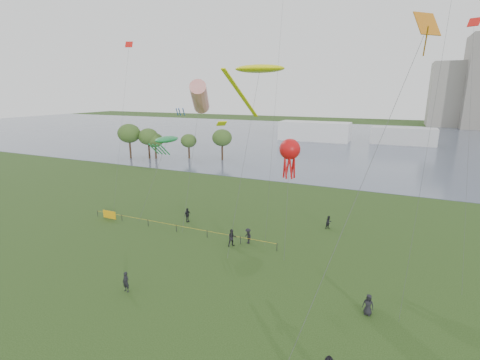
% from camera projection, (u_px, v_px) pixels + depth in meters
% --- Properties ---
extents(ground_plane, '(400.00, 400.00, 0.00)m').
position_uv_depth(ground_plane, '(180.00, 328.00, 23.51)').
color(ground_plane, '#1C3410').
extents(lake, '(400.00, 120.00, 0.08)m').
position_uv_depth(lake, '(354.00, 141.00, 111.84)').
color(lake, slate).
rests_on(lake, ground_plane).
extents(building_low, '(16.00, 18.00, 28.00)m').
position_uv_depth(building_low, '(449.00, 95.00, 155.73)').
color(building_low, gray).
rests_on(building_low, ground_plane).
extents(pavilion_left, '(22.00, 8.00, 6.00)m').
position_uv_depth(pavilion_left, '(314.00, 131.00, 111.45)').
color(pavilion_left, white).
rests_on(pavilion_left, ground_plane).
extents(pavilion_right, '(18.00, 7.00, 5.00)m').
position_uv_depth(pavilion_right, '(403.00, 136.00, 103.90)').
color(pavilion_right, silver).
rests_on(pavilion_right, ground_plane).
extents(trees, '(25.65, 11.99, 8.16)m').
position_uv_depth(trees, '(163.00, 137.00, 80.71)').
color(trees, '#322217').
rests_on(trees, ground_plane).
extents(fence, '(24.07, 0.07, 1.05)m').
position_uv_depth(fence, '(134.00, 219.00, 41.89)').
color(fence, black).
rests_on(fence, ground_plane).
extents(spectator_a, '(1.13, 1.12, 1.83)m').
position_uv_depth(spectator_a, '(232.00, 238.00, 35.67)').
color(spectator_a, black).
rests_on(spectator_a, ground_plane).
extents(spectator_b, '(1.23, 1.14, 1.66)m').
position_uv_depth(spectator_b, '(248.00, 236.00, 36.35)').
color(spectator_b, black).
rests_on(spectator_b, ground_plane).
extents(spectator_c, '(0.64, 1.10, 1.75)m').
position_uv_depth(spectator_c, '(187.00, 215.00, 42.35)').
color(spectator_c, black).
rests_on(spectator_c, ground_plane).
extents(spectator_d, '(0.83, 0.60, 1.58)m').
position_uv_depth(spectator_d, '(368.00, 305.00, 24.72)').
color(spectator_d, black).
rests_on(spectator_d, ground_plane).
extents(spectator_f, '(0.64, 0.44, 1.68)m').
position_uv_depth(spectator_f, '(126.00, 282.00, 27.57)').
color(spectator_f, black).
rests_on(spectator_f, ground_plane).
extents(spectator_g, '(0.93, 0.96, 1.56)m').
position_uv_depth(spectator_g, '(329.00, 222.00, 40.24)').
color(spectator_g, black).
rests_on(spectator_g, ground_plane).
extents(kite_stingray, '(4.91, 10.01, 17.99)m').
position_uv_depth(kite_stingray, '(259.00, 69.00, 32.81)').
color(kite_stingray, '#3F3F42').
extents(kite_windsock, '(4.26, 6.05, 16.81)m').
position_uv_depth(kite_windsock, '(200.00, 97.00, 38.62)').
color(kite_windsock, '#3F3F42').
extents(kite_creature, '(3.26, 5.56, 10.15)m').
position_uv_depth(kite_creature, '(166.00, 140.00, 42.61)').
color(kite_creature, '#3F3F42').
extents(kite_octopus, '(2.06, 4.71, 11.06)m').
position_uv_depth(kite_octopus, '(290.00, 150.00, 33.97)').
color(kite_octopus, '#3F3F42').
extents(kite_delta, '(6.18, 8.78, 19.70)m').
position_uv_depth(kite_delta, '(420.00, 43.00, 18.65)').
color(kite_delta, '#3F3F42').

